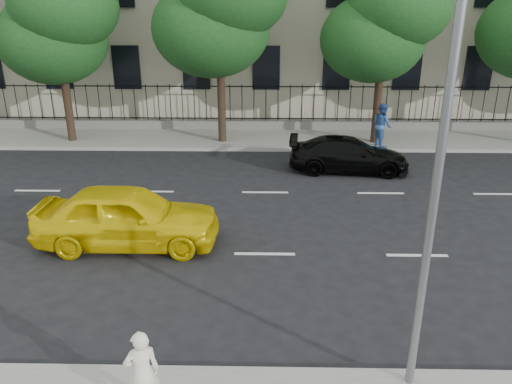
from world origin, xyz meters
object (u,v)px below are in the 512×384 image
Objects in this scene: black_sedan at (348,155)px; street_light at (437,82)px; woman_near at (142,373)px; yellow_taxi at (127,216)px.

street_light is at bearing -178.86° from black_sedan.
woman_near is (-4.37, -1.28, -4.25)m from street_light.
street_light is 1.64× the size of yellow_taxi.
black_sedan is 3.07× the size of woman_near.
street_light is at bearing 175.40° from woman_near.
street_light is 12.07m from black_sedan.
yellow_taxi is 1.07× the size of black_sedan.
street_light reaches higher than yellow_taxi.
yellow_taxi is at bearing 142.46° from street_light.
black_sedan is (0.71, 11.18, -4.48)m from street_light.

